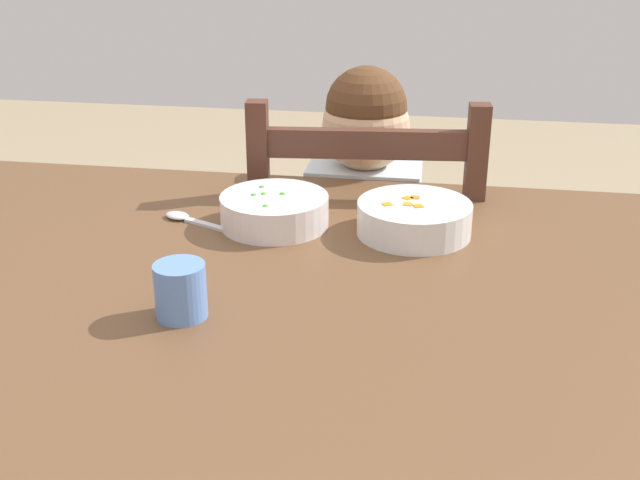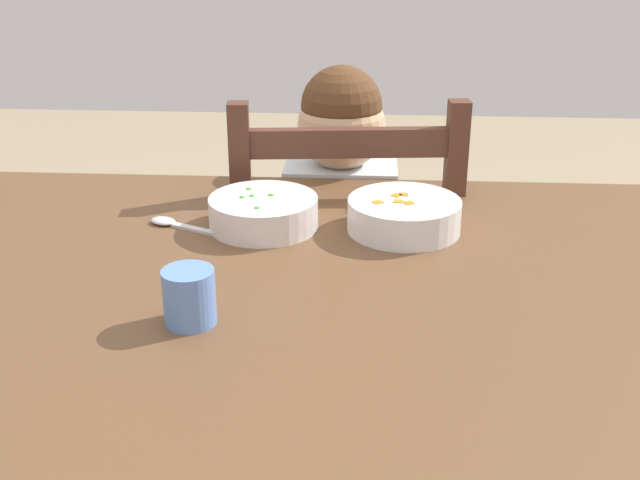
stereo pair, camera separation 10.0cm
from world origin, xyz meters
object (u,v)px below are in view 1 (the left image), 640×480
at_px(dining_table, 304,356).
at_px(child_figure, 362,234).
at_px(dining_chair, 363,313).
at_px(spoon, 187,218).
at_px(bowl_of_peas, 274,210).
at_px(drinking_cup, 181,291).
at_px(bowl_of_carrots, 414,217).

relative_size(dining_table, child_figure, 1.55).
height_order(dining_chair, spoon, dining_chair).
relative_size(dining_table, bowl_of_peas, 8.59).
bearing_deg(drinking_cup, child_figure, 75.00).
xyz_separation_m(child_figure, bowl_of_carrots, (0.11, -0.29, 0.16)).
bearing_deg(bowl_of_peas, dining_chair, 68.69).
distance_m(bowl_of_peas, drinking_cup, 0.32).
bearing_deg(dining_table, drinking_cup, -149.35).
distance_m(bowl_of_carrots, spoon, 0.37).
relative_size(bowl_of_peas, bowl_of_carrots, 0.97).
bearing_deg(dining_chair, bowl_of_carrots, -70.38).
xyz_separation_m(dining_table, dining_chair, (0.03, 0.53, -0.21)).
relative_size(dining_chair, child_figure, 0.97).
distance_m(child_figure, spoon, 0.41).
relative_size(dining_chair, drinking_cup, 13.13).
bearing_deg(spoon, bowl_of_peas, 1.59).
bearing_deg(child_figure, spoon, -131.11).
height_order(bowl_of_carrots, spoon, bowl_of_carrots).
xyz_separation_m(bowl_of_peas, bowl_of_carrots, (0.22, -0.00, 0.00)).
xyz_separation_m(child_figure, drinking_cup, (-0.16, -0.61, 0.16)).
relative_size(bowl_of_peas, spoon, 1.31).
distance_m(dining_table, spoon, 0.34).
xyz_separation_m(dining_table, drinking_cup, (-0.14, -0.08, 0.13)).
relative_size(dining_chair, spoon, 7.02).
distance_m(dining_table, child_figure, 0.53).
bearing_deg(dining_table, dining_chair, 87.06).
relative_size(bowl_of_carrots, spoon, 1.34).
height_order(child_figure, spoon, child_figure).
relative_size(dining_table, drinking_cup, 21.00).
bearing_deg(bowl_of_peas, drinking_cup, -99.20).
relative_size(spoon, drinking_cup, 1.87).
bearing_deg(bowl_of_carrots, drinking_cup, -130.94).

